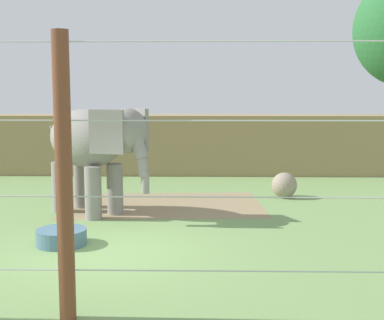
{
  "coord_description": "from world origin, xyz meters",
  "views": [
    {
      "loc": [
        2.06,
        -11.03,
        3.35
      ],
      "look_at": [
        1.71,
        4.39,
        1.4
      ],
      "focal_mm": 51.05,
      "sensor_mm": 36.0,
      "label": 1
    }
  ],
  "objects": [
    {
      "name": "elephant",
      "position": [
        -0.93,
        3.54,
        1.94
      ],
      "size": [
        3.45,
        3.1,
        2.93
      ],
      "color": "gray",
      "rests_on": "ground"
    },
    {
      "name": "ground_plane",
      "position": [
        0.0,
        0.0,
        0.0
      ],
      "size": [
        120.0,
        120.0,
        0.0
      ],
      "primitive_type": "plane",
      "color": "#759956"
    },
    {
      "name": "enrichment_ball",
      "position": [
        4.6,
        6.03,
        0.4
      ],
      "size": [
        0.8,
        0.8,
        0.8
      ],
      "primitive_type": "sphere",
      "color": "gray",
      "rests_on": "ground"
    },
    {
      "name": "cable_fence",
      "position": [
        0.02,
        -3.38,
        2.11
      ],
      "size": [
        12.73,
        0.24,
        4.2
      ],
      "color": "brown",
      "rests_on": "ground"
    },
    {
      "name": "embankment_wall",
      "position": [
        0.0,
        11.15,
        1.2
      ],
      "size": [
        36.0,
        1.8,
        2.39
      ],
      "primitive_type": "cube",
      "color": "#997F56",
      "rests_on": "ground"
    },
    {
      "name": "water_tub",
      "position": [
        -1.06,
        0.54,
        0.18
      ],
      "size": [
        1.1,
        1.1,
        0.35
      ],
      "color": "slate",
      "rests_on": "ground"
    },
    {
      "name": "dirt_patch",
      "position": [
        0.85,
        4.84,
        0.0
      ],
      "size": [
        6.03,
        4.09,
        0.01
      ],
      "primitive_type": "cube",
      "rotation": [
        0.0,
        0.0,
        0.06
      ],
      "color": "#937F5B",
      "rests_on": "ground"
    }
  ]
}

